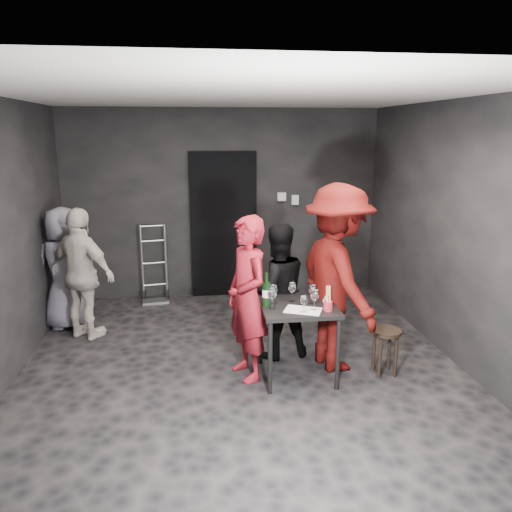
{
  "coord_description": "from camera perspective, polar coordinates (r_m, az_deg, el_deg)",
  "views": [
    {
      "loc": [
        -0.47,
        -4.69,
        2.37
      ],
      "look_at": [
        0.18,
        0.25,
        1.12
      ],
      "focal_mm": 35.0,
      "sensor_mm": 36.0,
      "label": 1
    }
  ],
  "objects": [
    {
      "name": "server_red",
      "position": [
        4.8,
        -1.02,
        -4.19
      ],
      "size": [
        0.61,
        0.74,
        1.74
      ],
      "primitive_type": "imported",
      "rotation": [
        0.0,
        0.0,
        -1.23
      ],
      "color": "maroon",
      "rests_on": "floor"
    },
    {
      "name": "wine_glass_f",
      "position": [
        4.85,
        6.5,
        -4.29
      ],
      "size": [
        0.1,
        0.1,
        0.2
      ],
      "primitive_type": null,
      "rotation": [
        0.0,
        0.0,
        0.33
      ],
      "color": "white",
      "rests_on": "tasting_table"
    },
    {
      "name": "bystander_grey",
      "position": [
        6.48,
        -20.98,
        -1.29
      ],
      "size": [
        0.75,
        0.42,
        1.52
      ],
      "primitive_type": "imported",
      "rotation": [
        0.0,
        0.0,
        3.16
      ],
      "color": "gray",
      "rests_on": "floor"
    },
    {
      "name": "reserved_card",
      "position": [
        4.92,
        7.94,
        -4.69
      ],
      "size": [
        0.1,
        0.15,
        0.11
      ],
      "primitive_type": null,
      "rotation": [
        0.0,
        0.0,
        -0.08
      ],
      "color": "white",
      "rests_on": "tasting_table"
    },
    {
      "name": "wine_bottle",
      "position": [
        4.76,
        1.18,
        -4.28
      ],
      "size": [
        0.08,
        0.08,
        0.33
      ],
      "rotation": [
        0.0,
        0.0,
        0.01
      ],
      "color": "black",
      "rests_on": "tasting_table"
    },
    {
      "name": "stool",
      "position": [
        5.18,
        14.59,
        -9.27
      ],
      "size": [
        0.3,
        0.3,
        0.47
      ],
      "rotation": [
        0.0,
        0.0,
        0.35
      ],
      "color": "black",
      "rests_on": "floor"
    },
    {
      "name": "wine_glass_e",
      "position": [
        4.69,
        6.71,
        -4.9
      ],
      "size": [
        0.1,
        0.1,
        0.22
      ],
      "primitive_type": null,
      "rotation": [
        0.0,
        0.0,
        -0.31
      ],
      "color": "white",
      "rests_on": "tasting_table"
    },
    {
      "name": "wall_right",
      "position": [
        5.52,
        22.17,
        2.33
      ],
      "size": [
        0.04,
        5.0,
        2.7
      ],
      "primitive_type": "cube",
      "color": "black",
      "rests_on": "ground"
    },
    {
      "name": "wallbox_upper",
      "position": [
        7.32,
        2.93,
        6.79
      ],
      "size": [
        0.12,
        0.06,
        0.12
      ],
      "primitive_type": "cube",
      "color": "#B7B7B2",
      "rests_on": "wall_back"
    },
    {
      "name": "wine_glass_a",
      "position": [
        4.69,
        1.87,
        -4.75
      ],
      "size": [
        0.09,
        0.09,
        0.22
      ],
      "primitive_type": null,
      "rotation": [
        0.0,
        0.0,
        0.04
      ],
      "color": "white",
      "rests_on": "tasting_table"
    },
    {
      "name": "tasting_table",
      "position": [
        4.89,
        4.78,
        -6.61
      ],
      "size": [
        0.72,
        0.72,
        0.75
      ],
      "rotation": [
        0.0,
        0.0,
        -0.01
      ],
      "color": "black",
      "rests_on": "floor"
    },
    {
      "name": "tasting_mat",
      "position": [
        4.7,
        5.4,
        -6.18
      ],
      "size": [
        0.39,
        0.34,
        0.0
      ],
      "primitive_type": "cube",
      "rotation": [
        0.0,
        0.0,
        -0.41
      ],
      "color": "white",
      "rests_on": "tasting_table"
    },
    {
      "name": "wine_glass_d",
      "position": [
        4.62,
        5.47,
        -5.4
      ],
      "size": [
        0.08,
        0.08,
        0.18
      ],
      "primitive_type": null,
      "rotation": [
        0.0,
        0.0,
        0.17
      ],
      "color": "white",
      "rests_on": "tasting_table"
    },
    {
      "name": "wallbox_lower",
      "position": [
        7.37,
        4.47,
        6.42
      ],
      "size": [
        0.1,
        0.06,
        0.14
      ],
      "primitive_type": "cube",
      "color": "#B7B7B2",
      "rests_on": "wall_back"
    },
    {
      "name": "wine_glass_b",
      "position": [
        4.83,
        2.02,
        -4.29
      ],
      "size": [
        0.1,
        0.1,
        0.2
      ],
      "primitive_type": null,
      "rotation": [
        0.0,
        0.0,
        -0.36
      ],
      "color": "white",
      "rests_on": "tasting_table"
    },
    {
      "name": "breadstick_cup",
      "position": [
        4.68,
        8.28,
        -4.87
      ],
      "size": [
        0.08,
        0.08,
        0.26
      ],
      "rotation": [
        0.0,
        0.0,
        -0.38
      ],
      "color": "#A51E2B",
      "rests_on": "tasting_table"
    },
    {
      "name": "ceiling",
      "position": [
        4.73,
        -1.92,
        18.02
      ],
      "size": [
        4.5,
        5.0,
        0.02
      ],
      "primitive_type": "cube",
      "color": "silver",
      "rests_on": "ground"
    },
    {
      "name": "wine_glass_c",
      "position": [
        4.89,
        4.16,
        -4.04
      ],
      "size": [
        0.09,
        0.09,
        0.21
      ],
      "primitive_type": null,
      "rotation": [
        0.0,
        0.0,
        0.06
      ],
      "color": "white",
      "rests_on": "tasting_table"
    },
    {
      "name": "doorway",
      "position": [
        7.27,
        -3.71,
        3.54
      ],
      "size": [
        0.95,
        0.1,
        2.1
      ],
      "primitive_type": "cube",
      "color": "black",
      "rests_on": "ground"
    },
    {
      "name": "wall_back",
      "position": [
        7.28,
        -3.78,
        5.95
      ],
      "size": [
        4.5,
        0.04,
        2.7
      ],
      "primitive_type": "cube",
      "color": "black",
      "rests_on": "ground"
    },
    {
      "name": "wall_front",
      "position": [
        2.46,
        4.16,
        -10.49
      ],
      "size": [
        4.5,
        0.04,
        2.7
      ],
      "primitive_type": "cube",
      "color": "black",
      "rests_on": "ground"
    },
    {
      "name": "bystander_cream",
      "position": [
        6.08,
        -19.24,
        -1.77
      ],
      "size": [
        1.03,
        0.88,
        1.59
      ],
      "primitive_type": "imported",
      "rotation": [
        0.0,
        0.0,
        2.56
      ],
      "color": "beige",
      "rests_on": "floor"
    },
    {
      "name": "floor",
      "position": [
        5.28,
        -1.68,
        -12.66
      ],
      "size": [
        4.5,
        5.0,
        0.02
      ],
      "primitive_type": "cube",
      "color": "black",
      "rests_on": "ground"
    },
    {
      "name": "man_maroon",
      "position": [
        4.99,
        9.38,
        0.19
      ],
      "size": [
        1.04,
        1.66,
        2.38
      ],
      "primitive_type": "imported",
      "rotation": [
        0.0,
        0.0,
        1.8
      ],
      "color": "#450907",
      "rests_on": "floor"
    },
    {
      "name": "woman_black",
      "position": [
        5.3,
        2.37,
        -4.25
      ],
      "size": [
        0.75,
        0.5,
        1.42
      ],
      "primitive_type": "imported",
      "rotation": [
        0.0,
        0.0,
        3.33
      ],
      "color": "black",
      "rests_on": "floor"
    },
    {
      "name": "hand_truck",
      "position": [
        7.31,
        -11.45,
        -3.47
      ],
      "size": [
        0.37,
        0.32,
        1.11
      ],
      "rotation": [
        0.0,
        0.0,
        0.14
      ],
      "color": "#B2B2B7",
      "rests_on": "floor"
    }
  ]
}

